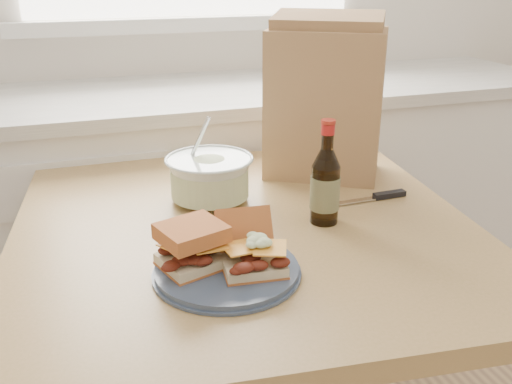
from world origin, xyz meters
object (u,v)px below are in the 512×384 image
object	(u,v)px
plate	(227,270)
paper_bag	(325,104)
dining_table	(246,272)
coleslaw_bowl	(210,179)
beer_bottle	(325,185)

from	to	relation	value
plate	paper_bag	xyz separation A→B (m)	(0.38, 0.44, 0.18)
dining_table	paper_bag	world-z (taller)	paper_bag
coleslaw_bowl	paper_bag	bearing A→B (deg)	15.73
dining_table	coleslaw_bowl	bearing A→B (deg)	111.00
coleslaw_bowl	paper_bag	size ratio (longest dim) A/B	0.55
coleslaw_bowl	paper_bag	xyz separation A→B (m)	(0.33, 0.09, 0.13)
dining_table	paper_bag	size ratio (longest dim) A/B	2.87
dining_table	coleslaw_bowl	xyz separation A→B (m)	(-0.04, 0.15, 0.17)
coleslaw_bowl	plate	bearing A→B (deg)	-99.15
coleslaw_bowl	beer_bottle	xyz separation A→B (m)	(0.20, -0.19, 0.03)
coleslaw_bowl	beer_bottle	size ratio (longest dim) A/B	0.90
paper_bag	plate	bearing A→B (deg)	-99.74
coleslaw_bowl	dining_table	bearing A→B (deg)	-74.91
dining_table	coleslaw_bowl	size ratio (longest dim) A/B	5.22
plate	beer_bottle	bearing A→B (deg)	30.25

